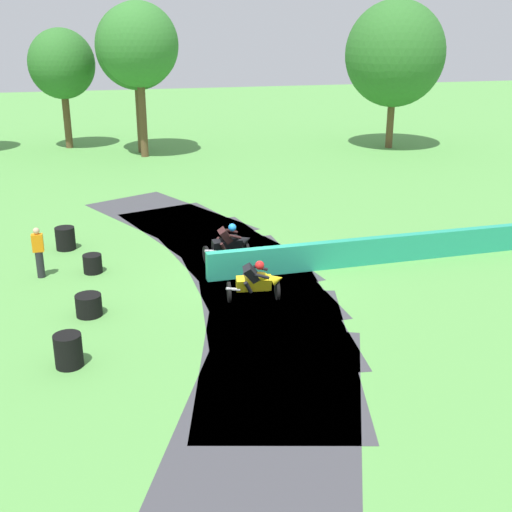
{
  "coord_description": "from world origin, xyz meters",
  "views": [
    {
      "loc": [
        -4.45,
        -18.76,
        7.66
      ],
      "look_at": [
        -0.0,
        -0.65,
        0.9
      ],
      "focal_mm": 45.96,
      "sensor_mm": 36.0,
      "label": 1
    }
  ],
  "objects": [
    {
      "name": "tire_stack_far",
      "position": [
        -5.75,
        4.06,
        0.4
      ],
      "size": [
        0.68,
        0.68,
        0.8
      ],
      "color": "black",
      "rests_on": "ground"
    },
    {
      "name": "tree_mid_rise",
      "position": [
        -6.05,
        24.14,
        5.08
      ],
      "size": [
        3.99,
        3.99,
        7.2
      ],
      "color": "brown",
      "rests_on": "ground"
    },
    {
      "name": "motorcycle_chase_black",
      "position": [
        -0.4,
        1.48,
        0.65
      ],
      "size": [
        1.69,
        0.92,
        1.43
      ],
      "color": "black",
      "rests_on": "ground"
    },
    {
      "name": "tire_stack_mid_a",
      "position": [
        -4.99,
        -1.78,
        0.3
      ],
      "size": [
        0.71,
        0.71,
        0.6
      ],
      "color": "black",
      "rests_on": "ground"
    },
    {
      "name": "tree_distant",
      "position": [
        -1.72,
        21.55,
        6.12
      ],
      "size": [
        4.67,
        4.67,
        8.61
      ],
      "color": "brown",
      "rests_on": "ground"
    },
    {
      "name": "track_asphalt",
      "position": [
        -0.71,
        -0.03,
        0.0
      ],
      "size": [
        7.33,
        23.15,
        0.01
      ],
      "color": "#3D3D42",
      "rests_on": "ground"
    },
    {
      "name": "safety_barrier",
      "position": [
        4.98,
        0.18,
        0.45
      ],
      "size": [
        12.83,
        0.76,
        0.9
      ],
      "primitive_type": "cube",
      "rotation": [
        0.0,
        0.0,
        -1.54
      ],
      "color": "#239375",
      "rests_on": "ground"
    },
    {
      "name": "tree_behind_barrier",
      "position": [
        -1.66,
        20.15,
        6.28
      ],
      "size": [
        4.45,
        4.45,
        8.66
      ],
      "color": "brown",
      "rests_on": "ground"
    },
    {
      "name": "motorcycle_lead_yellow",
      "position": [
        -0.32,
        -1.99,
        0.63
      ],
      "size": [
        1.7,
        0.95,
        1.42
      ],
      "color": "black",
      "rests_on": "ground"
    },
    {
      "name": "tree_far_right",
      "position": [
        13.57,
        19.38,
        5.67
      ],
      "size": [
        6.0,
        6.0,
        8.83
      ],
      "color": "brown",
      "rests_on": "ground"
    },
    {
      "name": "tire_stack_near",
      "position": [
        -5.46,
        -4.54,
        0.4
      ],
      "size": [
        0.65,
        0.65,
        0.8
      ],
      "color": "black",
      "rests_on": "ground"
    },
    {
      "name": "track_marshal",
      "position": [
        -6.44,
        1.49,
        0.82
      ],
      "size": [
        0.34,
        0.24,
        1.63
      ],
      "color": "#232328",
      "rests_on": "ground"
    },
    {
      "name": "tire_stack_mid_b",
      "position": [
        -4.85,
        1.5,
        0.3
      ],
      "size": [
        0.6,
        0.6,
        0.6
      ],
      "color": "black",
      "rests_on": "ground"
    },
    {
      "name": "ground_plane",
      "position": [
        0.0,
        0.0,
        0.0
      ],
      "size": [
        120.0,
        120.0,
        0.0
      ],
      "primitive_type": "plane",
      "color": "#569947"
    }
  ]
}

